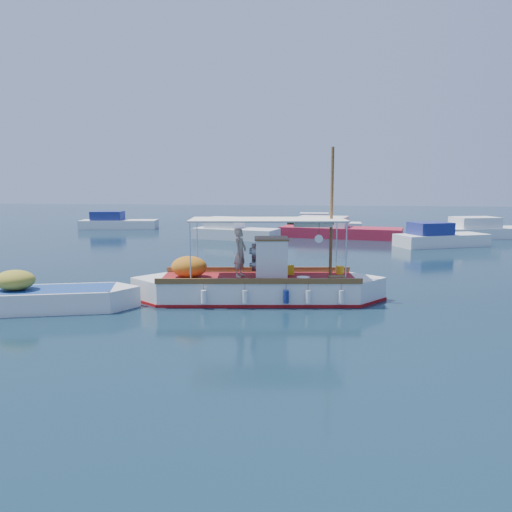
# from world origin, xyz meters

# --- Properties ---
(ground) EXTENTS (160.00, 160.00, 0.00)m
(ground) POSITION_xyz_m (0.00, 0.00, 0.00)
(ground) COLOR black
(ground) RESTS_ON ground
(fishing_caique) EXTENTS (8.91, 3.37, 5.50)m
(fishing_caique) POSITION_xyz_m (-0.71, 0.47, 0.49)
(fishing_caique) COLOR white
(fishing_caique) RESTS_ON ground
(dinghy) EXTENTS (5.99, 3.04, 1.53)m
(dinghy) POSITION_xyz_m (-7.48, -1.98, 0.32)
(dinghy) COLOR white
(dinghy) RESTS_ON ground
(bg_boat_nw) EXTENTS (6.61, 3.78, 1.80)m
(bg_boat_nw) POSITION_xyz_m (-5.39, 19.84, 0.49)
(bg_boat_nw) COLOR silver
(bg_boat_nw) RESTS_ON ground
(bg_boat_n) EXTENTS (9.45, 4.31, 1.80)m
(bg_boat_n) POSITION_xyz_m (2.26, 22.00, 0.49)
(bg_boat_n) COLOR #A91C2F
(bg_boat_n) RESTS_ON ground
(bg_boat_ne) EXTENTS (6.40, 4.54, 1.80)m
(bg_boat_ne) POSITION_xyz_m (8.88, 17.49, 0.49)
(bg_boat_ne) COLOR silver
(bg_boat_ne) RESTS_ON ground
(bg_boat_e) EXTENTS (8.27, 4.83, 1.80)m
(bg_boat_e) POSITION_xyz_m (13.48, 23.45, 0.49)
(bg_boat_e) COLOR silver
(bg_boat_e) RESTS_ON ground
(bg_boat_far_w) EXTENTS (7.15, 3.42, 1.80)m
(bg_boat_far_w) POSITION_xyz_m (-17.67, 26.71, 0.49)
(bg_boat_far_w) COLOR silver
(bg_boat_far_w) RESTS_ON ground
(bg_boat_far_n) EXTENTS (6.17, 2.14, 1.80)m
(bg_boat_far_n) POSITION_xyz_m (1.08, 26.74, 0.49)
(bg_boat_far_n) COLOR silver
(bg_boat_far_n) RESTS_ON ground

